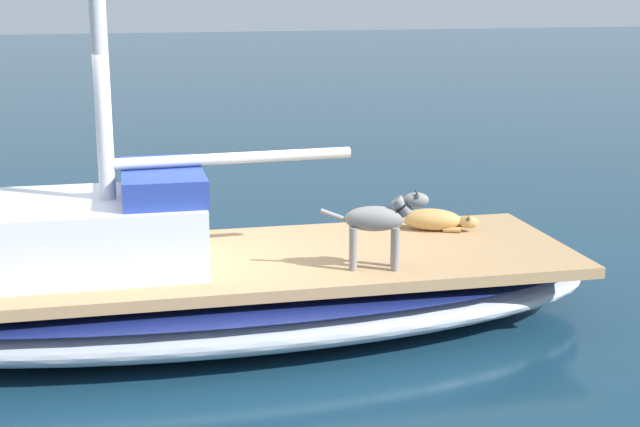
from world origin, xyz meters
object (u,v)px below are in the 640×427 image
Objects in this scene: sailboat_main at (215,293)px; dog_tan at (435,220)px; dog_grey at (380,221)px; deck_winch at (385,218)px.

dog_tan is at bearing -81.23° from sailboat_main.
dog_grey reaches higher than sailboat_main.
dog_grey is at bearing -117.72° from sailboat_main.
deck_winch is at bearing -22.66° from dog_grey.
dog_grey reaches higher than dog_tan.
dog_tan is at bearing -43.10° from dog_grey.
deck_winch is (1.29, -0.54, -0.32)m from dog_grey.
sailboat_main is 2.00m from deck_winch.
deck_winch reaches higher than sailboat_main.
dog_grey reaches higher than deck_winch.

